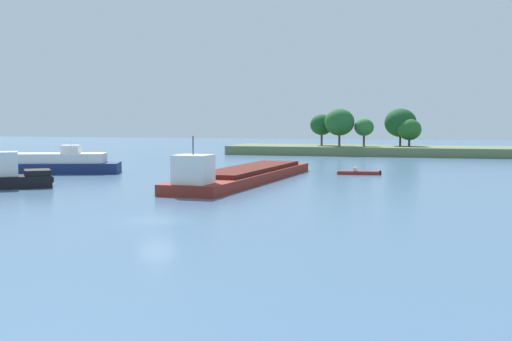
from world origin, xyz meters
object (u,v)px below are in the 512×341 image
small_motorboat (358,173)px  tugboat (6,176)px  white_riverboat (55,164)px  cargo_barge (244,174)px

small_motorboat → tugboat: bearing=-141.2°
tugboat → small_motorboat: 43.85m
tugboat → white_riverboat: 19.29m
small_motorboat → white_riverboat: 41.07m
tugboat → small_motorboat: tugboat is taller
cargo_barge → tugboat: bearing=-148.7°
tugboat → white_riverboat: bearing=107.8°
cargo_barge → tugboat: 26.28m
cargo_barge → tugboat: size_ratio=3.59×
small_motorboat → white_riverboat: white_riverboat is taller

